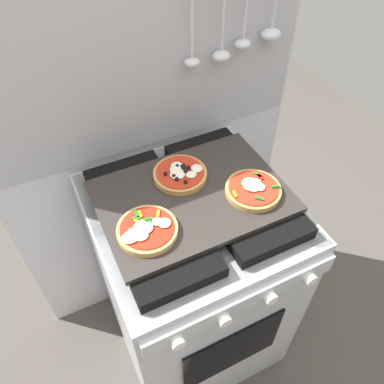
% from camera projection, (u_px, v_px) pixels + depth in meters
% --- Properties ---
extents(ground_plane, '(4.00, 4.00, 0.00)m').
position_uv_depth(ground_plane, '(192.00, 329.00, 1.77)').
color(ground_plane, '#4C4742').
extents(kitchen_backsplash, '(1.10, 0.09, 1.55)m').
position_uv_depth(kitchen_backsplash, '(153.00, 159.00, 1.40)').
color(kitchen_backsplash, silver).
rests_on(kitchen_backsplash, ground_plane).
extents(stove, '(0.60, 0.64, 0.90)m').
position_uv_depth(stove, '(192.00, 278.00, 1.44)').
color(stove, '#B7BABF').
rests_on(stove, ground_plane).
extents(baking_tray, '(0.54, 0.38, 0.02)m').
position_uv_depth(baking_tray, '(192.00, 196.00, 1.11)').
color(baking_tray, '#2D2826').
rests_on(baking_tray, stove).
extents(pizza_left, '(0.16, 0.16, 0.03)m').
position_uv_depth(pizza_left, '(147.00, 230.00, 1.00)').
color(pizza_left, tan).
rests_on(pizza_left, baking_tray).
extents(pizza_right, '(0.16, 0.16, 0.03)m').
position_uv_depth(pizza_right, '(253.00, 189.00, 1.10)').
color(pizza_right, '#C18947').
rests_on(pizza_right, baking_tray).
extents(pizza_center, '(0.16, 0.16, 0.03)m').
position_uv_depth(pizza_center, '(181.00, 173.00, 1.14)').
color(pizza_center, '#C18947').
rests_on(pizza_center, baking_tray).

